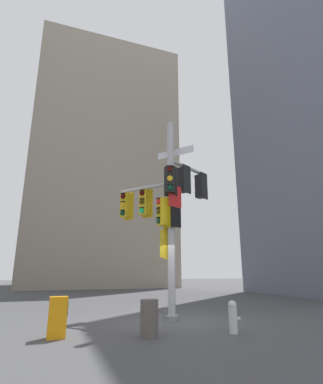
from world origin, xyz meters
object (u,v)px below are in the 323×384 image
trash_bin (149,318)px  signal_pole_assembly (167,205)px  newspaper_box (57,317)px  fire_hydrant (233,316)px

trash_bin → signal_pole_assembly: bearing=60.4°
trash_bin → newspaper_box: bearing=162.7°
fire_hydrant → newspaper_box: newspaper_box is taller
newspaper_box → trash_bin: bearing=-17.3°
fire_hydrant → trash_bin: trash_bin is taller
signal_pole_assembly → fire_hydrant: signal_pole_assembly is taller
signal_pole_assembly → fire_hydrant: bearing=-76.2°
signal_pole_assembly → newspaper_box: size_ratio=7.50×
fire_hydrant → signal_pole_assembly: bearing=103.8°
newspaper_box → signal_pole_assembly: bearing=28.6°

